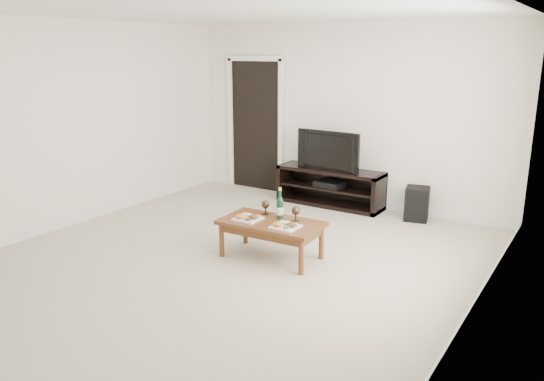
{
  "coord_description": "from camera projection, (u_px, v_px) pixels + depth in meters",
  "views": [
    {
      "loc": [
        3.3,
        -4.27,
        2.23
      ],
      "look_at": [
        0.19,
        0.53,
        0.7
      ],
      "focal_mm": 35.0,
      "sensor_mm": 36.0,
      "label": 1
    }
  ],
  "objects": [
    {
      "name": "goblet_left",
      "position": [
        266.0,
        207.0,
        5.96
      ],
      "size": [
        0.09,
        0.09,
        0.17
      ],
      "primitive_type": null,
      "color": "#3A2920",
      "rests_on": "coffee_table"
    },
    {
      "name": "plate_left",
      "position": [
        248.0,
        217.0,
        5.8
      ],
      "size": [
        0.27,
        0.27,
        0.07
      ],
      "primitive_type": "cube",
      "color": "white",
      "rests_on": "coffee_table"
    },
    {
      "name": "ceiling",
      "position": [
        225.0,
        7.0,
        5.1
      ],
      "size": [
        5.0,
        5.5,
        0.04
      ],
      "primitive_type": "cube",
      "color": "white",
      "rests_on": "back_wall"
    },
    {
      "name": "media_console",
      "position": [
        330.0,
        187.0,
        7.76
      ],
      "size": [
        1.58,
        0.45,
        0.55
      ],
      "primitive_type": "cube",
      "color": "black",
      "rests_on": "ground"
    },
    {
      "name": "subwoofer",
      "position": [
        417.0,
        204.0,
        7.09
      ],
      "size": [
        0.36,
        0.36,
        0.45
      ],
      "primitive_type": "cube",
      "rotation": [
        0.0,
        0.0,
        0.22
      ],
      "color": "black",
      "rests_on": "ground"
    },
    {
      "name": "av_receiver",
      "position": [
        330.0,
        184.0,
        7.74
      ],
      "size": [
        0.42,
        0.32,
        0.08
      ],
      "primitive_type": "cube",
      "rotation": [
        0.0,
        0.0,
        -0.05
      ],
      "color": "black",
      "rests_on": "media_console"
    },
    {
      "name": "plate_right",
      "position": [
        285.0,
        224.0,
        5.54
      ],
      "size": [
        0.27,
        0.27,
        0.07
      ],
      "primitive_type": "cube",
      "color": "white",
      "rests_on": "coffee_table"
    },
    {
      "name": "doorway",
      "position": [
        256.0,
        126.0,
        8.54
      ],
      "size": [
        0.9,
        0.02,
        2.05
      ],
      "primitive_type": "cube",
      "color": "black",
      "rests_on": "ground"
    },
    {
      "name": "television",
      "position": [
        331.0,
        150.0,
        7.61
      ],
      "size": [
        0.99,
        0.17,
        0.57
      ],
      "primitive_type": "imported",
      "rotation": [
        0.0,
        0.0,
        -0.05
      ],
      "color": "black",
      "rests_on": "media_console"
    },
    {
      "name": "coffee_table",
      "position": [
        271.0,
        240.0,
        5.8
      ],
      "size": [
        1.13,
        0.66,
        0.42
      ],
      "primitive_type": "cube",
      "rotation": [
        0.0,
        0.0,
        0.05
      ],
      "color": "brown",
      "rests_on": "ground"
    },
    {
      "name": "wine_bottle",
      "position": [
        280.0,
        203.0,
        5.81
      ],
      "size": [
        0.07,
        0.07,
        0.35
      ],
      "primitive_type": "cylinder",
      "color": "#0E341B",
      "rests_on": "coffee_table"
    },
    {
      "name": "back_wall",
      "position": [
        345.0,
        115.0,
        7.68
      ],
      "size": [
        5.0,
        0.04,
        2.6
      ],
      "primitive_type": "cube",
      "color": "white",
      "rests_on": "ground"
    },
    {
      "name": "goblet_right",
      "position": [
        296.0,
        214.0,
        5.73
      ],
      "size": [
        0.09,
        0.09,
        0.17
      ],
      "primitive_type": null,
      "color": "#3A2920",
      "rests_on": "coffee_table"
    },
    {
      "name": "floor",
      "position": [
        231.0,
        260.0,
        5.77
      ],
      "size": [
        5.5,
        5.5,
        0.0
      ],
      "primitive_type": "plane",
      "color": "beige",
      "rests_on": "ground"
    }
  ]
}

